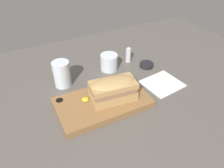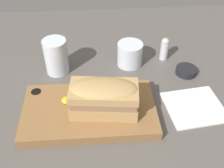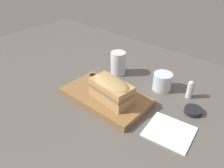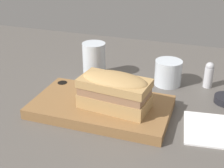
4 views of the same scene
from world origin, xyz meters
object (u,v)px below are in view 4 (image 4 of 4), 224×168
(serving_board, at_px, (101,107))
(sandwich, at_px, (115,90))
(water_glass, at_px, (94,62))
(wine_glass, at_px, (168,73))
(napkin, at_px, (218,130))
(salt_shaker, at_px, (209,74))

(serving_board, xyz_separation_m, sandwich, (0.04, -0.01, 0.06))
(water_glass, height_order, wine_glass, water_glass)
(water_glass, height_order, napkin, water_glass)
(sandwich, relative_size, water_glass, 1.59)
(serving_board, height_order, wine_glass, wine_glass)
(sandwich, bearing_deg, napkin, 3.53)
(sandwich, xyz_separation_m, water_glass, (-0.13, 0.19, -0.02))
(serving_board, distance_m, salt_shaker, 0.33)
(salt_shaker, bearing_deg, serving_board, -136.68)
(sandwich, bearing_deg, salt_shaker, 49.52)
(serving_board, distance_m, sandwich, 0.07)
(napkin, bearing_deg, salt_shaker, 99.35)
(serving_board, bearing_deg, sandwich, -14.92)
(sandwich, bearing_deg, serving_board, 165.08)
(wine_glass, bearing_deg, napkin, -53.77)
(water_glass, xyz_separation_m, wine_glass, (0.22, 0.02, -0.01))
(napkin, bearing_deg, water_glass, 153.70)
(wine_glass, relative_size, napkin, 0.48)
(sandwich, bearing_deg, water_glass, 123.53)
(serving_board, relative_size, wine_glass, 4.34)
(serving_board, distance_m, water_glass, 0.21)
(sandwich, height_order, napkin, sandwich)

